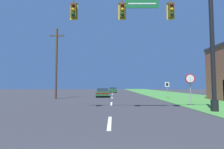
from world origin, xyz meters
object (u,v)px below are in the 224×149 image
object	(u,v)px
car_ahead	(103,93)
far_car	(113,90)
stop_sign	(190,82)
signal_mast	(169,30)
utility_pole_near	(56,62)
route_sign_post	(167,86)

from	to	relation	value
car_ahead	far_car	xyz separation A→B (m)	(1.49, 17.81, 0.00)
stop_sign	signal_mast	bearing A→B (deg)	-131.11
signal_mast	stop_sign	size ratio (longest dim) A/B	4.02
signal_mast	stop_sign	bearing A→B (deg)	48.89
car_ahead	far_car	size ratio (longest dim) A/B	0.93
signal_mast	utility_pole_near	size ratio (longest dim) A/B	1.16
signal_mast	route_sign_post	bearing A→B (deg)	73.70
signal_mast	stop_sign	distance (m)	5.01
stop_sign	utility_pole_near	distance (m)	15.33
utility_pole_near	far_car	bearing A→B (deg)	72.46
far_car	utility_pole_near	distance (m)	23.48
signal_mast	far_car	xyz separation A→B (m)	(-3.56, 32.55, -4.49)
far_car	stop_sign	bearing A→B (deg)	-78.41
signal_mast	route_sign_post	world-z (taller)	signal_mast
stop_sign	far_car	bearing A→B (deg)	101.59
utility_pole_near	route_sign_post	bearing A→B (deg)	4.33
route_sign_post	car_ahead	bearing A→B (deg)	159.07
signal_mast	car_ahead	bearing A→B (deg)	108.91
stop_sign	utility_pole_near	size ratio (longest dim) A/B	0.29
signal_mast	route_sign_post	xyz separation A→B (m)	(3.37, 11.53, -3.57)
car_ahead	utility_pole_near	distance (m)	7.98
route_sign_post	utility_pole_near	world-z (taller)	utility_pole_near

